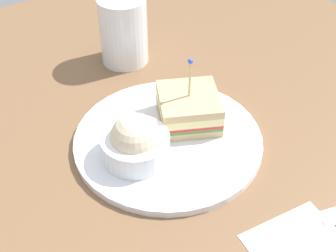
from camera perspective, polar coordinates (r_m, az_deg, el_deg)
name	(u,v)px	position (r cm, az deg, el deg)	size (l,w,h in cm)	color
ground_plane	(168,148)	(63.26, 0.00, -2.73)	(102.17, 102.17, 2.00)	brown
plate	(168,140)	(62.22, 0.00, -1.73)	(25.34, 25.34, 1.01)	white
sandwich_half_center	(189,108)	(63.13, 2.57, 2.22)	(10.89, 10.81, 10.18)	tan
coleslaw_bowl	(135,142)	(57.82, -4.06, -2.02)	(8.72, 8.72, 6.28)	white
drink_glass	(124,34)	(76.45, -5.50, 11.31)	(7.77, 7.77, 11.15)	beige
napkin	(302,249)	(53.60, 16.20, -14.39)	(10.42, 9.38, 0.15)	white
fork	(321,220)	(56.48, 18.36, -10.97)	(4.45, 13.32, 0.35)	silver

